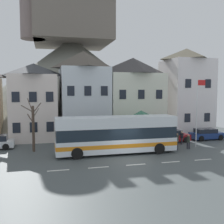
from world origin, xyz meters
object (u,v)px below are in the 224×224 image
object	(u,v)px
transit_bus	(116,135)
pedestrian_00	(188,141)
flagpole	(197,108)
townhouse_01	(34,101)
townhouse_02	(84,94)
parked_car_02	(170,136)
public_bench	(136,136)
townhouse_04	(186,91)
hilltop_castle	(72,77)
pedestrian_03	(182,137)
parked_car_00	(206,134)
townhouse_03	(133,97)
pedestrian_02	(177,141)
pedestrian_01	(162,137)
bare_tree_00	(33,126)
bus_shelter	(141,117)

from	to	relation	value
transit_bus	pedestrian_00	distance (m)	7.53
transit_bus	flagpole	size ratio (longest dim) A/B	1.60
townhouse_01	townhouse_02	xyz separation A→B (m)	(5.99, -0.15, 0.83)
flagpole	parked_car_02	bearing A→B (deg)	116.09
transit_bus	public_bench	xyz separation A→B (m)	(4.02, 5.90, -1.26)
townhouse_04	pedestrian_00	bearing A→B (deg)	-118.14
hilltop_castle	transit_bus	size ratio (longest dim) A/B	3.73
pedestrian_00	pedestrian_03	world-z (taller)	pedestrian_03
public_bench	parked_car_02	bearing A→B (deg)	-32.50
transit_bus	pedestrian_03	distance (m)	8.28
hilltop_castle	townhouse_02	bearing A→B (deg)	-90.95
townhouse_01	townhouse_04	size ratio (longest dim) A/B	0.79
parked_car_00	public_bench	bearing A→B (deg)	166.74
townhouse_03	pedestrian_02	size ratio (longest dim) A/B	6.01
hilltop_castle	pedestrian_03	world-z (taller)	hilltop_castle
townhouse_04	parked_car_02	world-z (taller)	townhouse_04
parked_car_00	pedestrian_03	xyz separation A→B (m)	(-4.28, -1.83, 0.18)
townhouse_02	transit_bus	world-z (taller)	townhouse_02
transit_bus	pedestrian_01	bearing A→B (deg)	23.14
bare_tree_00	pedestrian_01	bearing A→B (deg)	-1.18
townhouse_01	pedestrian_01	world-z (taller)	townhouse_01
hilltop_castle	bus_shelter	world-z (taller)	hilltop_castle
townhouse_03	pedestrian_01	world-z (taller)	townhouse_03
pedestrian_03	flagpole	bearing A→B (deg)	-57.21
bare_tree_00	townhouse_02	bearing A→B (deg)	50.16
bus_shelter	hilltop_castle	bearing A→B (deg)	101.64
pedestrian_03	public_bench	bearing A→B (deg)	136.53
townhouse_03	flagpole	size ratio (longest dim) A/B	1.44
townhouse_04	parked_car_00	size ratio (longest dim) A/B	2.94
pedestrian_03	public_bench	size ratio (longest dim) A/B	0.89
transit_bus	parked_car_00	bearing A→B (deg)	18.11
pedestrian_01	bare_tree_00	size ratio (longest dim) A/B	0.30
townhouse_02	bare_tree_00	distance (m)	9.61
parked_car_00	pedestrian_02	size ratio (longest dim) A/B	2.34
townhouse_02	townhouse_04	xyz separation A→B (m)	(14.10, -0.35, 0.40)
townhouse_03	parked_car_02	size ratio (longest dim) A/B	2.37
pedestrian_01	public_bench	world-z (taller)	pedestrian_01
townhouse_02	pedestrian_00	xyz separation A→B (m)	(9.09, -9.73, -4.57)
townhouse_02	pedestrian_00	bearing A→B (deg)	-46.95
pedestrian_00	pedestrian_01	size ratio (longest dim) A/B	0.94
townhouse_04	flagpole	bearing A→B (deg)	-112.80
flagpole	bare_tree_00	distance (m)	16.52
townhouse_02	townhouse_03	size ratio (longest dim) A/B	1.07
transit_bus	pedestrian_03	size ratio (longest dim) A/B	7.63
townhouse_02	hilltop_castle	distance (m)	18.20
hilltop_castle	flagpole	xyz separation A→B (m)	(10.16, -26.95, -4.37)
parked_car_00	pedestrian_01	world-z (taller)	pedestrian_01
hilltop_castle	parked_car_00	xyz separation A→B (m)	(13.52, -23.70, -7.77)
hilltop_castle	bare_tree_00	size ratio (longest dim) A/B	8.16
parked_car_00	pedestrian_03	world-z (taller)	pedestrian_03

